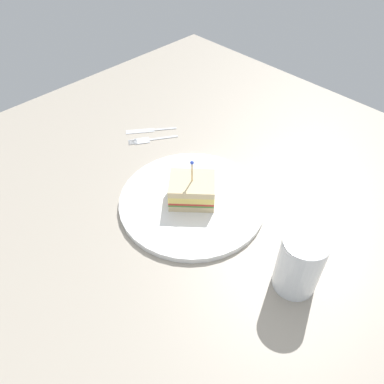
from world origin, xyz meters
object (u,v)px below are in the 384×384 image
at_px(fork, 148,140).
at_px(sandwich_half_center, 190,190).
at_px(knife, 148,130).
at_px(plate, 192,201).
at_px(drink_glass, 299,265).

bearing_deg(fork, sandwich_half_center, 71.83).
bearing_deg(knife, sandwich_half_center, 68.43).
height_order(plate, fork, plate).
height_order(fork, knife, same).
xyz_separation_m(plate, fork, (-0.07, -0.22, -0.00)).
relative_size(drink_glass, knife, 1.06).
xyz_separation_m(sandwich_half_center, fork, (-0.07, -0.22, -0.04)).
bearing_deg(plate, drink_glass, 88.11).
relative_size(sandwich_half_center, knife, 1.05).
xyz_separation_m(plate, knife, (-0.10, -0.25, -0.00)).
relative_size(sandwich_half_center, drink_glass, 0.99).
distance_m(plate, sandwich_half_center, 0.03).
bearing_deg(plate, fork, -107.51).
bearing_deg(knife, fork, 48.03).
bearing_deg(drink_glass, sandwich_half_center, -91.46).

